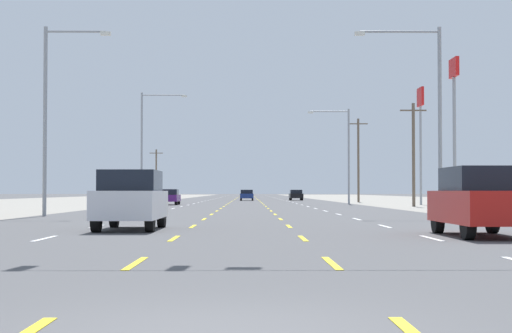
{
  "coord_description": "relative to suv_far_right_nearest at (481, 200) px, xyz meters",
  "views": [
    {
      "loc": [
        0.25,
        -7.44,
        1.29
      ],
      "look_at": [
        0.94,
        61.12,
        3.38
      ],
      "focal_mm": 56.65,
      "sensor_mm": 36.0,
      "label": 1
    }
  ],
  "objects": [
    {
      "name": "sedan_far_right_far",
      "position": [
        0.04,
        89.11,
        -0.27
      ],
      "size": [
        1.8,
        4.5,
        1.46
      ],
      "color": "black",
      "rests_on": "ground"
    },
    {
      "name": "lane_markings",
      "position": [
        -6.9,
        89.0,
        -1.02
      ],
      "size": [
        10.64,
        227.6,
        0.01
      ],
      "color": "white",
      "rests_on": "ground"
    },
    {
      "name": "pole_sign_right_row_1",
      "position": [
        6.86,
        29.56,
        6.17
      ],
      "size": [
        0.24,
        1.83,
        10.0
      ],
      "color": "gray",
      "rests_on": "ground"
    },
    {
      "name": "utility_pole_right_row_1",
      "position": [
        7.13,
        43.88,
        3.47
      ],
      "size": [
        2.2,
        0.26,
        8.61
      ],
      "color": "brown",
      "rests_on": "ground"
    },
    {
      "name": "suv_inner_left_near",
      "position": [
        -10.55,
        4.03,
        0.0
      ],
      "size": [
        1.98,
        4.9,
        1.98
      ],
      "color": "silver",
      "rests_on": "ground"
    },
    {
      "name": "streetlight_left_row_1",
      "position": [
        -16.62,
        55.95,
        5.29
      ],
      "size": [
        4.51,
        0.26,
        10.95
      ],
      "color": "gray",
      "rests_on": "ground"
    },
    {
      "name": "streetlight_right_row_1",
      "position": [
        2.82,
        55.95,
        4.41
      ],
      "size": [
        4.1,
        0.26,
        9.36
      ],
      "color": "gray",
      "rests_on": "ground"
    },
    {
      "name": "sedan_center_turn_midfar",
      "position": [
        -6.8,
        85.93,
        -0.27
      ],
      "size": [
        1.8,
        4.5,
        1.46
      ],
      "color": "navy",
      "rests_on": "ground"
    },
    {
      "name": "utility_pole_left_row_3",
      "position": [
        -21.73,
        109.73,
        3.23
      ],
      "size": [
        2.2,
        0.26,
        8.13
      ],
      "color": "brown",
      "rests_on": "ground"
    },
    {
      "name": "ground_plane",
      "position": [
        -6.9,
        50.5,
        -1.03
      ],
      "size": [
        572.0,
        572.0,
        0.0
      ],
      "primitive_type": "plane",
      "color": "#4C4C4F"
    },
    {
      "name": "pole_sign_right_row_2",
      "position": [
        9.55,
        52.38,
        7.25
      ],
      "size": [
        0.24,
        2.12,
        11.0
      ],
      "color": "gray",
      "rests_on": "ground"
    },
    {
      "name": "utility_pole_right_row_2",
      "position": [
        6.13,
        70.05,
        4.01
      ],
      "size": [
        2.2,
        0.26,
        9.67
      ],
      "color": "brown",
      "rests_on": "ground"
    },
    {
      "name": "streetlight_left_row_0",
      "position": [
        -16.74,
        18.39,
        4.53
      ],
      "size": [
        3.44,
        0.26,
        9.75
      ],
      "color": "gray",
      "rests_on": "ground"
    },
    {
      "name": "sedan_far_left_mid",
      "position": [
        -14.03,
        52.8,
        -0.27
      ],
      "size": [
        1.8,
        4.5,
        1.46
      ],
      "color": "#4C196B",
      "rests_on": "ground"
    },
    {
      "name": "suv_far_right_nearest",
      "position": [
        0.0,
        0.0,
        0.0
      ],
      "size": [
        1.98,
        4.9,
        1.98
      ],
      "color": "red",
      "rests_on": "ground"
    },
    {
      "name": "streetlight_right_row_0",
      "position": [
        2.78,
        18.39,
        4.67
      ],
      "size": [
        4.49,
        0.26,
        9.77
      ],
      "color": "gray",
      "rests_on": "ground"
    },
    {
      "name": "signal_span_wire",
      "position": [
        -7.13,
        -3.93,
        4.49
      ],
      "size": [
        27.62,
        0.53,
        9.37
      ],
      "color": "brown",
      "rests_on": "ground"
    }
  ]
}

